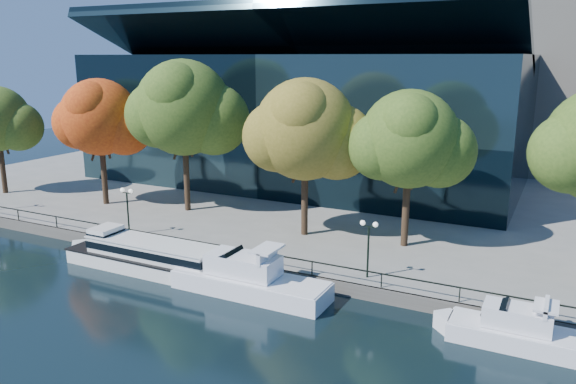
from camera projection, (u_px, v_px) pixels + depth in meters
The scene contains 13 objects.
ground at pixel (169, 279), 40.90m from camera, with size 160.00×160.00×0.00m, color black.
promenade at pixel (347, 178), 72.35m from camera, with size 90.00×67.08×1.00m.
railing at pixel (194, 241), 43.26m from camera, with size 88.20×0.08×0.99m.
convention_building at pixel (305, 118), 68.23m from camera, with size 50.00×24.57×21.43m.
tour_boat at pixel (144, 254), 42.50m from camera, with size 15.08×3.36×2.86m.
cruiser_near at pixel (244, 278), 38.28m from camera, with size 12.27×3.16×3.56m.
cruiser_far at pixel (517, 330), 31.25m from camera, with size 9.06×2.51×2.96m.
tree_1 at pixel (100, 119), 55.81m from camera, with size 9.58×7.85×12.74m.
tree_2 at pixel (185, 110), 53.12m from camera, with size 11.38×9.33×14.62m.
tree_3 at pixel (307, 132), 45.79m from camera, with size 10.49×8.60×13.19m.
tree_4 at pixel (411, 141), 43.05m from camera, with size 9.55×7.83×12.43m.
lamp_1 at pixel (127, 201), 47.24m from camera, with size 1.26×0.36×4.03m.
lamp_2 at pixel (369, 236), 37.92m from camera, with size 1.26×0.36×4.03m.
Camera 1 is at (25.00, -30.24, 15.80)m, focal length 35.00 mm.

